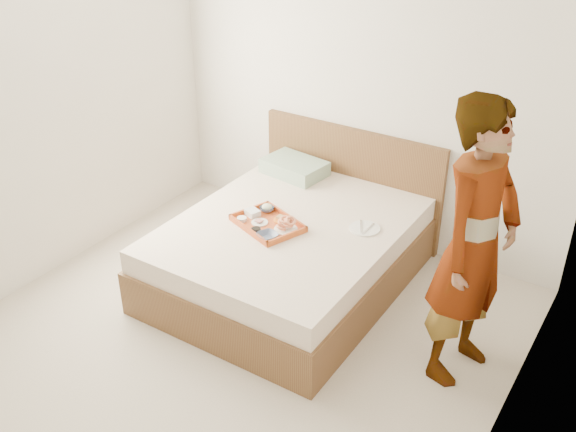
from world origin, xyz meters
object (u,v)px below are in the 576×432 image
(bed, at_px, (290,253))
(person, at_px, (475,245))
(tray, at_px, (268,223))
(dinner_plate, at_px, (365,228))

(bed, relative_size, person, 1.08)
(person, bearing_deg, bed, 94.05)
(bed, height_order, person, person)
(bed, xyz_separation_m, tray, (-0.11, -0.13, 0.29))
(bed, bearing_deg, person, -8.12)
(dinner_plate, bearing_deg, tray, -151.19)
(dinner_plate, relative_size, person, 0.12)
(tray, height_order, person, person)
(person, bearing_deg, tray, 99.28)
(bed, relative_size, dinner_plate, 8.81)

